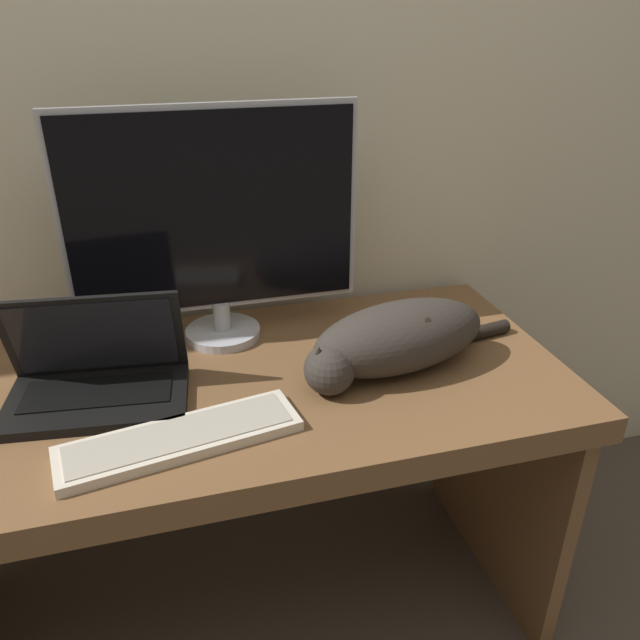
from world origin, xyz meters
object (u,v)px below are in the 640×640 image
at_px(monitor, 214,222).
at_px(external_keyboard, 180,438).
at_px(laptop, 97,379).
at_px(cat, 396,337).

height_order(monitor, external_keyboard, monitor).
distance_m(monitor, external_keyboard, 0.49).
distance_m(monitor, laptop, 0.41).
bearing_deg(cat, monitor, 133.70).
height_order(external_keyboard, cat, cat).
distance_m(laptop, cat, 0.61).
distance_m(monitor, cat, 0.47).
height_order(laptop, cat, laptop).
xyz_separation_m(monitor, external_keyboard, (-0.13, -0.39, -0.27)).
distance_m(external_keyboard, cat, 0.49).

